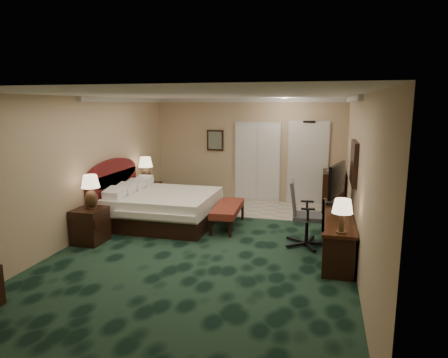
% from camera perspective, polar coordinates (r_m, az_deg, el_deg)
% --- Properties ---
extents(floor, '(5.00, 7.50, 0.00)m').
position_cam_1_polar(floor, '(7.33, -2.19, -9.73)').
color(floor, black).
rests_on(floor, ground).
extents(ceiling, '(5.00, 7.50, 0.00)m').
position_cam_1_polar(ceiling, '(6.87, -2.35, 11.89)').
color(ceiling, white).
rests_on(ceiling, wall_back).
extents(wall_back, '(5.00, 0.00, 2.70)m').
position_cam_1_polar(wall_back, '(10.59, 3.51, 4.11)').
color(wall_back, tan).
rests_on(wall_back, ground).
extents(wall_front, '(5.00, 0.00, 2.70)m').
position_cam_1_polar(wall_front, '(3.65, -19.43, -9.16)').
color(wall_front, tan).
rests_on(wall_front, ground).
extents(wall_left, '(0.00, 7.50, 2.70)m').
position_cam_1_polar(wall_left, '(8.04, -19.62, 1.44)').
color(wall_left, tan).
rests_on(wall_left, ground).
extents(wall_right, '(0.00, 7.50, 2.70)m').
position_cam_1_polar(wall_right, '(6.72, 18.64, -0.21)').
color(wall_right, tan).
rests_on(wall_right, ground).
extents(crown_molding, '(5.00, 7.50, 0.10)m').
position_cam_1_polar(crown_molding, '(6.87, -2.35, 11.47)').
color(crown_molding, silver).
rests_on(crown_molding, wall_back).
extents(tile_patch, '(3.20, 1.70, 0.01)m').
position_cam_1_polar(tile_patch, '(9.88, 7.64, -4.38)').
color(tile_patch, '#B4A899').
rests_on(tile_patch, ground).
extents(headboard, '(0.12, 2.00, 1.40)m').
position_cam_1_polar(headboard, '(8.96, -15.51, -1.67)').
color(headboard, '#4E1313').
rests_on(headboard, ground).
extents(entry_door, '(1.02, 0.06, 2.18)m').
position_cam_1_polar(entry_door, '(10.42, 11.86, 2.13)').
color(entry_door, silver).
rests_on(entry_door, ground).
extents(closet_doors, '(1.20, 0.06, 2.10)m').
position_cam_1_polar(closet_doors, '(10.55, 4.78, 2.42)').
color(closet_doors, silver).
rests_on(closet_doors, ground).
extents(wall_art, '(0.45, 0.06, 0.55)m').
position_cam_1_polar(wall_art, '(10.73, -1.27, 5.55)').
color(wall_art, '#3F5F50').
rests_on(wall_art, wall_back).
extents(wall_mirror, '(0.05, 0.95, 0.75)m').
position_cam_1_polar(wall_mirror, '(7.27, 18.08, 2.21)').
color(wall_mirror, white).
rests_on(wall_mirror, wall_right).
extents(bed, '(2.11, 1.96, 0.67)m').
position_cam_1_polar(bed, '(8.74, -8.46, -4.15)').
color(bed, white).
rests_on(bed, ground).
extents(nightstand_near, '(0.52, 0.59, 0.65)m').
position_cam_1_polar(nightstand_near, '(7.88, -18.59, -6.33)').
color(nightstand_near, black).
rests_on(nightstand_near, ground).
extents(nightstand_far, '(0.52, 0.60, 0.65)m').
position_cam_1_polar(nightstand_far, '(10.01, -10.81, -2.39)').
color(nightstand_far, black).
rests_on(nightstand_far, ground).
extents(lamp_near, '(0.41, 0.41, 0.63)m').
position_cam_1_polar(lamp_near, '(7.74, -18.48, -1.75)').
color(lamp_near, black).
rests_on(lamp_near, nightstand_near).
extents(lamp_far, '(0.44, 0.44, 0.65)m').
position_cam_1_polar(lamp_far, '(9.87, -11.12, 1.25)').
color(lamp_far, black).
rests_on(lamp_far, nightstand_far).
extents(bed_bench, '(0.57, 1.44, 0.48)m').
position_cam_1_polar(bed_bench, '(8.39, 0.52, -5.35)').
color(bed_bench, maroon).
rests_on(bed_bench, ground).
extents(desk, '(0.51, 2.39, 0.69)m').
position_cam_1_polar(desk, '(7.24, 15.79, -7.50)').
color(desk, black).
rests_on(desk, ground).
extents(tv, '(0.34, 0.98, 0.77)m').
position_cam_1_polar(tv, '(7.78, 15.80, -0.70)').
color(tv, black).
rests_on(tv, desk).
extents(desk_lamp, '(0.37, 0.37, 0.52)m').
position_cam_1_polar(desk_lamp, '(6.06, 16.51, -5.09)').
color(desk_lamp, black).
rests_on(desk_lamp, desk).
extents(desk_chair, '(0.74, 0.70, 1.19)m').
position_cam_1_polar(desk_chair, '(7.40, 11.82, -4.89)').
color(desk_chair, '#4C4C57').
rests_on(desk_chair, ground).
extents(minibar, '(0.51, 0.91, 0.96)m').
position_cam_1_polar(minibar, '(10.01, 15.31, -1.68)').
color(minibar, black).
rests_on(minibar, ground).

